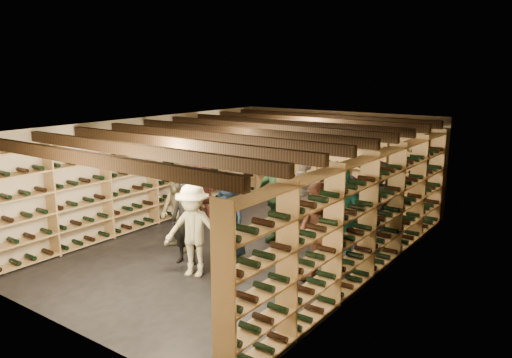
{
  "coord_description": "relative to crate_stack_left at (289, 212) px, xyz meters",
  "views": [
    {
      "loc": [
        5.7,
        -7.51,
        3.42
      ],
      "look_at": [
        0.15,
        0.2,
        1.34
      ],
      "focal_mm": 35.0,
      "sensor_mm": 36.0,
      "label": 1
    }
  ],
  "objects": [
    {
      "name": "person_10",
      "position": [
        0.2,
        -0.74,
        0.51
      ],
      "size": [
        1.13,
        0.55,
        1.86
      ],
      "primitive_type": "imported",
      "rotation": [
        0.0,
        0.0,
        -0.09
      ],
      "color": "#25472A",
      "rests_on": "ground"
    },
    {
      "name": "crate_stack_right",
      "position": [
        1.13,
        0.06,
        -0.17
      ],
      "size": [
        0.59,
        0.51,
        0.51
      ],
      "rotation": [
        0.0,
        0.0,
        0.42
      ],
      "color": "tan",
      "rests_on": "ground"
    },
    {
      "name": "person_4",
      "position": [
        1.83,
        -1.24,
        0.49
      ],
      "size": [
        1.11,
        0.57,
        1.82
      ],
      "primitive_type": "imported",
      "rotation": [
        0.0,
        0.0,
        0.12
      ],
      "color": "#196B64",
      "rests_on": "ground"
    },
    {
      "name": "crate_loose",
      "position": [
        0.72,
        1.14,
        -0.34
      ],
      "size": [
        0.58,
        0.49,
        0.17
      ],
      "primitive_type": "cube",
      "rotation": [
        0.0,
        0.0,
        0.36
      ],
      "color": "tan",
      "rests_on": "ground"
    },
    {
      "name": "ceiling_joists",
      "position": [
        -0.22,
        -1.3,
        1.84
      ],
      "size": [
        5.4,
        7.12,
        0.18
      ],
      "color": "black",
      "rests_on": "ground"
    },
    {
      "name": "person_6",
      "position": [
        -0.07,
        -1.93,
        0.36
      ],
      "size": [
        0.88,
        0.69,
        1.57
      ],
      "primitive_type": "imported",
      "rotation": [
        0.0,
        0.0,
        -0.27
      ],
      "color": "#1E2F47",
      "rests_on": "ground"
    },
    {
      "name": "ground",
      "position": [
        -0.22,
        -1.3,
        -0.42
      ],
      "size": [
        8.0,
        8.0,
        0.0
      ],
      "primitive_type": "plane",
      "color": "black",
      "rests_on": "ground"
    },
    {
      "name": "wine_rack_right",
      "position": [
        2.35,
        -1.3,
        0.65
      ],
      "size": [
        0.32,
        7.5,
        2.15
      ],
      "color": "tan",
      "rests_on": "ground"
    },
    {
      "name": "person_1",
      "position": [
        -0.49,
        -2.66,
        0.38
      ],
      "size": [
        0.63,
        0.45,
        1.61
      ],
      "primitive_type": "imported",
      "rotation": [
        0.0,
        0.0,
        0.12
      ],
      "color": "black",
      "rests_on": "ground"
    },
    {
      "name": "person_7",
      "position": [
        0.53,
        -0.3,
        0.45
      ],
      "size": [
        0.68,
        0.5,
        1.74
      ],
      "primitive_type": "imported",
      "rotation": [
        0.0,
        0.0,
        -0.13
      ],
      "color": "gray",
      "rests_on": "ground"
    },
    {
      "name": "person_11",
      "position": [
        1.57,
        -0.39,
        0.32
      ],
      "size": [
        1.44,
        0.67,
        1.49
      ],
      "primitive_type": "imported",
      "rotation": [
        0.0,
        0.0,
        -0.17
      ],
      "color": "slate",
      "rests_on": "ground"
    },
    {
      "name": "wine_rack_left",
      "position": [
        -2.79,
        -1.3,
        0.65
      ],
      "size": [
        0.32,
        7.5,
        2.15
      ],
      "color": "tan",
      "rests_on": "ground"
    },
    {
      "name": "person_5",
      "position": [
        -2.09,
        -0.43,
        0.38
      ],
      "size": [
        1.56,
        0.89,
        1.6
      ],
      "primitive_type": "imported",
      "rotation": [
        0.0,
        0.0,
        -0.3
      ],
      "color": "brown",
      "rests_on": "ground"
    },
    {
      "name": "person_8",
      "position": [
        1.96,
        -2.21,
        0.44
      ],
      "size": [
        0.97,
        0.84,
        1.72
      ],
      "primitive_type": "imported",
      "rotation": [
        0.0,
        0.0,
        -0.25
      ],
      "color": "#49271B",
      "rests_on": "ground"
    },
    {
      "name": "wine_rack_back",
      "position": [
        -0.22,
        2.53,
        0.65
      ],
      "size": [
        4.7,
        0.3,
        2.15
      ],
      "color": "tan",
      "rests_on": "ground"
    },
    {
      "name": "crate_stack_left",
      "position": [
        0.0,
        0.0,
        0.0
      ],
      "size": [
        0.5,
        0.34,
        0.85
      ],
      "rotation": [
        0.0,
        0.0,
        0.01
      ],
      "color": "tan",
      "rests_on": "ground"
    },
    {
      "name": "ceiling",
      "position": [
        -0.22,
        -1.3,
        1.98
      ],
      "size": [
        5.5,
        8.0,
        0.01
      ],
      "primitive_type": "cube",
      "color": "beige",
      "rests_on": "walls"
    },
    {
      "name": "person_12",
      "position": [
        1.96,
        0.0,
        0.45
      ],
      "size": [
        1.01,
        0.85,
        1.76
      ],
      "primitive_type": "imported",
      "rotation": [
        0.0,
        0.0,
        0.39
      ],
      "color": "#2D2D31",
      "rests_on": "ground"
    },
    {
      "name": "walls",
      "position": [
        -0.22,
        -1.3,
        0.78
      ],
      "size": [
        5.52,
        8.02,
        2.4
      ],
      "color": "beige",
      "rests_on": "ground"
    },
    {
      "name": "person_3",
      "position": [
        -0.03,
        -2.97,
        0.37
      ],
      "size": [
        1.16,
        0.91,
        1.58
      ],
      "primitive_type": "imported",
      "rotation": [
        0.0,
        0.0,
        0.35
      ],
      "color": "#C3BF94",
      "rests_on": "ground"
    },
    {
      "name": "person_2",
      "position": [
        -1.08,
        -2.27,
        0.36
      ],
      "size": [
        0.88,
        0.76,
        1.56
      ],
      "primitive_type": "imported",
      "rotation": [
        0.0,
        0.0,
        -0.24
      ],
      "color": "brown",
      "rests_on": "ground"
    }
  ]
}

